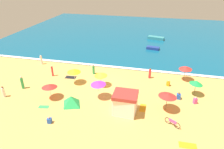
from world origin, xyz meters
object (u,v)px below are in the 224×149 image
Objects in this scene: beach_umbrella_0 at (101,75)px; beachgoer_0 at (49,120)px; beach_tent at (71,100)px; beachgoer_1 at (195,100)px; beach_umbrella_3 at (98,83)px; beachgoer_5 at (22,83)px; beach_umbrella_2 at (74,71)px; lifeguard_cabana at (125,103)px; beach_umbrella_6 at (168,95)px; beach_umbrella_1 at (186,68)px; beachgoer_3 at (41,60)px; small_boat_1 at (156,38)px; small_boat_0 at (153,48)px; parked_bicycle at (172,123)px; beachgoer_6 at (3,92)px; beachgoer_7 at (94,70)px; beachgoer_9 at (168,83)px; beach_umbrella_4 at (196,82)px; beachgoer_2 at (52,71)px; beachgoer_8 at (179,96)px; beachgoer_4 at (150,73)px; beach_umbrella_5 at (49,86)px.

beachgoer_0 is at bearing -109.62° from beach_umbrella_0.
beachgoer_1 is at bearing 14.38° from beach_tent.
beachgoer_5 is (-10.89, -0.22, -1.22)m from beach_umbrella_3.
beach_umbrella_0 is 3.90m from beach_umbrella_2.
lifeguard_cabana reaches higher than beachgoer_1.
beach_umbrella_6 is at bearing -22.38° from beach_umbrella_0.
beach_umbrella_1 reaches higher than beachgoer_3.
beachgoer_0 is at bearing -106.89° from small_boat_1.
beach_tent is at bearing -111.46° from small_boat_0.
small_boat_1 is (6.76, 23.80, -1.33)m from beach_umbrella_0.
parked_bicycle is 23.16m from small_boat_0.
beach_umbrella_2 is 1.35× the size of beachgoer_5.
beach_tent is 14.15m from beachgoer_3.
beachgoer_1 is 24.20m from beachgoer_6.
beach_umbrella_6 reaches higher than beach_tent.
beachgoer_7 is 11.52m from beachgoer_9.
parked_bicycle is (-2.97, -6.72, -1.51)m from beach_umbrella_4.
beachgoer_0 is 0.45× the size of beachgoer_2.
beach_umbrella_6 reaches higher than beachgoer_0.
beachgoer_3 is 22.11m from small_boat_0.
beach_umbrella_6 reaches higher than beachgoer_5.
beach_umbrella_2 is 0.87× the size of beach_umbrella_6.
beach_tent is at bearing -45.03° from beachgoer_3.
beachgoer_2 reaches higher than parked_bicycle.
beach_umbrella_1 reaches higher than beach_tent.
beach_umbrella_0 is 2.49× the size of beachgoer_8.
beach_umbrella_4 is at bearing 48.82° from beach_umbrella_6.
beach_umbrella_2 is 0.64× the size of small_boat_1.
beach_umbrella_2 is 1.64× the size of beachgoer_6.
lifeguard_cabana is at bearing -103.53° from beachgoer_4.
beach_umbrella_2 is at bearing 164.74° from beach_umbrella_6.
beach_tent is at bearing -158.86° from beach_umbrella_4.
beachgoer_4 is 1.89× the size of beachgoer_9.
beach_umbrella_3 is at bearing -25.54° from beachgoer_2.
beachgoer_1 is at bearing -18.07° from beachgoer_7.
beachgoer_4 is 1.06× the size of beachgoer_7.
beach_tent is at bearing -107.14° from small_boat_1.
beachgoer_9 is at bearing 30.74° from beach_umbrella_3.
beach_umbrella_5 is at bearing 175.63° from lifeguard_cabana.
beachgoer_7 is at bearing -113.48° from small_boat_1.
beach_umbrella_4 is 18.61m from beach_umbrella_5.
beachgoer_0 is at bearing -38.16° from beachgoer_5.
beachgoer_7 reaches higher than small_boat_0.
beach_tent is 1.58× the size of beachgoer_3.
beachgoer_2 is at bearing -133.18° from small_boat_0.
small_boat_0 is 7.14m from small_boat_1.
beachgoer_7 is 1.63× the size of beachgoer_8.
beachgoer_1 is at bearing -42.64° from beachgoer_4.
lifeguard_cabana is at bearing -145.25° from beach_umbrella_4.
beach_umbrella_5 is at bearing -167.38° from beachgoer_8.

